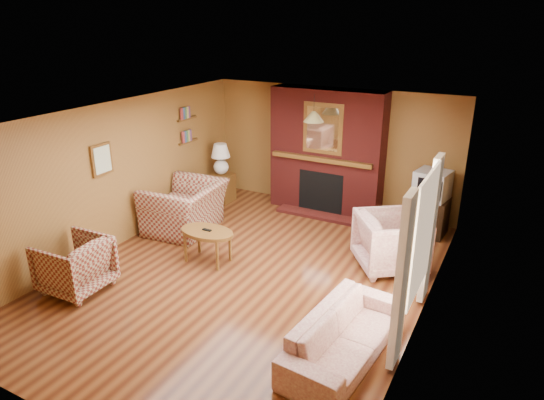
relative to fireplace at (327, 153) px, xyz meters
The scene contains 20 objects.
floor 3.21m from the fireplace, 90.00° to the right, with size 6.50×6.50×0.00m, color #451E0E.
ceiling 3.22m from the fireplace, 90.00° to the right, with size 6.50×6.50×0.00m, color silver.
wall_back 0.27m from the fireplace, 90.00° to the left, with size 6.50×6.50×0.00m, color olive.
wall_front 6.23m from the fireplace, 90.00° to the right, with size 6.50×6.50×0.00m, color olive.
wall_left 3.89m from the fireplace, 129.95° to the right, with size 6.50×6.50×0.00m, color olive.
wall_right 3.89m from the fireplace, 50.05° to the right, with size 6.50×6.50×0.00m, color olive.
fireplace is the anchor object (origin of this frame).
window_right 4.02m from the fireplace, 52.40° to the right, with size 0.10×1.85×2.00m.
bookshelf 2.72m from the fireplace, 156.05° to the right, with size 0.09×0.55×0.71m.
botanical_print 4.12m from the fireplace, 126.90° to the right, with size 0.05×0.40×0.50m.
pendant_light 1.07m from the fireplace, 90.00° to the right, with size 0.36×0.36×0.48m.
plaid_loveseat 2.89m from the fireplace, 131.56° to the right, with size 1.34×1.17×0.87m, color maroon.
plaid_armchair 4.94m from the fireplace, 113.59° to the right, with size 0.83×0.85×0.78m, color maroon.
floral_sofa 4.56m from the fireplace, 64.87° to the right, with size 1.90×0.74×0.55m, color beige.
floral_armchair 2.62m from the fireplace, 44.46° to the right, with size 0.94×0.97×0.88m, color beige.
coffee_table 3.09m from the fireplace, 105.43° to the right, with size 0.90×0.56×0.55m.
side_table 2.34m from the fireplace, 165.71° to the right, with size 0.44×0.44×0.58m, color brown.
table_lamp 2.18m from the fireplace, 165.71° to the right, with size 0.39×0.39×0.64m.
tv_stand 2.23m from the fireplace, ahead, with size 0.61×0.56×0.67m, color black.
crt_tv 2.08m from the fireplace, ahead, with size 0.62×0.62×0.50m.
Camera 1 is at (3.32, -5.49, 3.66)m, focal length 32.00 mm.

